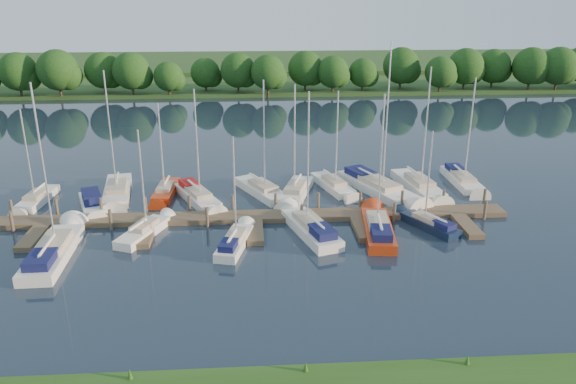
{
  "coord_description": "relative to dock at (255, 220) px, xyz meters",
  "views": [
    {
      "loc": [
        -0.09,
        -32.88,
        17.12
      ],
      "look_at": [
        2.64,
        8.0,
        2.2
      ],
      "focal_mm": 35.0,
      "sensor_mm": 36.0,
      "label": 1
    }
  ],
  "objects": [
    {
      "name": "treeline",
      "position": [
        0.59,
        54.89,
        3.95
      ],
      "size": [
        146.32,
        9.95,
        8.23
      ],
      "color": "#38281C",
      "rests_on": "ground"
    },
    {
      "name": "sailboat_n_0",
      "position": [
        -18.33,
        5.28,
        0.07
      ],
      "size": [
        2.02,
        6.59,
        8.46
      ],
      "rotation": [
        0.0,
        0.0,
        3.06
      ],
      "color": "white",
      "rests_on": "ground"
    },
    {
      "name": "sailboat_s_3",
      "position": [
        4.05,
        -2.24,
        0.14
      ],
      "size": [
        4.05,
        8.48,
        10.88
      ],
      "rotation": [
        0.0,
        0.0,
        0.3
      ],
      "color": "white",
      "rests_on": "ground"
    },
    {
      "name": "ground",
      "position": [
        0.0,
        -7.31,
        -0.2
      ],
      "size": [
        260.0,
        260.0,
        0.0
      ],
      "primitive_type": "plane",
      "color": "#17212F",
      "rests_on": "ground"
    },
    {
      "name": "sailboat_n_2",
      "position": [
        -11.91,
        6.64,
        0.07
      ],
      "size": [
        3.27,
        9.02,
        11.31
      ],
      "rotation": [
        0.0,
        0.0,
        3.3
      ],
      "color": "white",
      "rests_on": "ground"
    },
    {
      "name": "sailboat_n_5",
      "position": [
        0.86,
        6.08,
        0.08
      ],
      "size": [
        5.02,
        7.94,
        10.5
      ],
      "rotation": [
        0.0,
        0.0,
        3.61
      ],
      "color": "white",
      "rests_on": "ground"
    },
    {
      "name": "sailboat_s_4",
      "position": [
        9.07,
        -2.66,
        0.14
      ],
      "size": [
        2.79,
        8.41,
        10.73
      ],
      "rotation": [
        0.0,
        0.0,
        -0.12
      ],
      "color": "#B63310",
      "rests_on": "ground"
    },
    {
      "name": "sailboat_n_7",
      "position": [
        7.26,
        7.13,
        0.07
      ],
      "size": [
        3.47,
        7.28,
        9.3
      ],
      "rotation": [
        0.0,
        0.0,
        3.44
      ],
      "color": "white",
      "rests_on": "ground"
    },
    {
      "name": "sailboat_s_0",
      "position": [
        -13.63,
        -4.88,
        0.13
      ],
      "size": [
        2.48,
        9.54,
        12.1
      ],
      "rotation": [
        0.0,
        0.0,
        0.03
      ],
      "color": "white",
      "rests_on": "ground"
    },
    {
      "name": "sailboat_n_9",
      "position": [
        14.82,
        6.24,
        0.08
      ],
      "size": [
        3.2,
        9.03,
        11.48
      ],
      "rotation": [
        0.0,
        0.0,
        3.29
      ],
      "color": "white",
      "rests_on": "ground"
    },
    {
      "name": "sailboat_s_5",
      "position": [
        13.1,
        -1.92,
        0.11
      ],
      "size": [
        3.78,
        5.75,
        7.78
      ],
      "rotation": [
        0.0,
        0.0,
        0.5
      ],
      "color": "#0F1D34",
      "rests_on": "ground"
    },
    {
      "name": "sailboat_s_2",
      "position": [
        -1.43,
        -4.17,
        0.11
      ],
      "size": [
        2.72,
        6.37,
        8.17
      ],
      "rotation": [
        0.0,
        0.0,
        -0.24
      ],
      "color": "white",
      "rests_on": "ground"
    },
    {
      "name": "far_shore",
      "position": [
        0.0,
        67.69,
        0.1
      ],
      "size": [
        180.0,
        30.0,
        0.6
      ],
      "primitive_type": "cube",
      "color": "#25431A",
      "rests_on": "ground"
    },
    {
      "name": "sailboat_n_6",
      "position": [
        3.56,
        5.4,
        0.08
      ],
      "size": [
        3.74,
        7.99,
        10.24
      ],
      "rotation": [
        0.0,
        0.0,
        2.85
      ],
      "color": "white",
      "rests_on": "ground"
    },
    {
      "name": "sailboat_n_4",
      "position": [
        -4.74,
        4.89,
        0.12
      ],
      "size": [
        4.67,
        7.62,
        10.03
      ],
      "rotation": [
        0.0,
        0.0,
        3.6
      ],
      "color": "white",
      "rests_on": "ground"
    },
    {
      "name": "sailboat_n_8",
      "position": [
        11.15,
        6.06,
        0.13
      ],
      "size": [
        6.06,
        10.63,
        13.59
      ],
      "rotation": [
        0.0,
        0.0,
        3.55
      ],
      "color": "white",
      "rests_on": "ground"
    },
    {
      "name": "mooring_pilings",
      "position": [
        0.0,
        1.13,
        0.4
      ],
      "size": [
        38.24,
        2.84,
        2.0
      ],
      "color": "#473D33",
      "rests_on": "ground"
    },
    {
      "name": "sailboat_s_1",
      "position": [
        -8.07,
        -1.81,
        0.07
      ],
      "size": [
        3.44,
        6.25,
        8.24
      ],
      "rotation": [
        0.0,
        0.0,
        -0.39
      ],
      "color": "white",
      "rests_on": "ground"
    },
    {
      "name": "motorboat",
      "position": [
        -13.24,
        3.64,
        0.17
      ],
      "size": [
        3.37,
        5.99,
        1.81
      ],
      "rotation": [
        0.0,
        0.0,
        3.49
      ],
      "color": "white",
      "rests_on": "ground"
    },
    {
      "name": "sailboat_n_3",
      "position": [
        -7.75,
        6.57,
        0.07
      ],
      "size": [
        1.85,
        6.65,
        8.52
      ],
      "rotation": [
        0.0,
        0.0,
        3.09
      ],
      "color": "#B63310",
      "rests_on": "ground"
    },
    {
      "name": "sailboat_n_10",
      "position": [
        19.36,
        7.82,
        0.11
      ],
      "size": [
        1.93,
        8.05,
        10.18
      ],
      "rotation": [
        0.0,
        0.0,
        3.14
      ],
      "color": "white",
      "rests_on": "ground"
    },
    {
      "name": "distant_hill",
      "position": [
        0.0,
        92.69,
        0.5
      ],
      "size": [
        220.0,
        40.0,
        1.4
      ],
      "primitive_type": "cube",
      "color": "#355826",
      "rests_on": "ground"
    },
    {
      "name": "dock",
      "position": [
        0.0,
        0.0,
        0.0
      ],
      "size": [
        40.0,
        6.0,
        0.4
      ],
      "color": "brown",
      "rests_on": "ground"
    }
  ]
}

